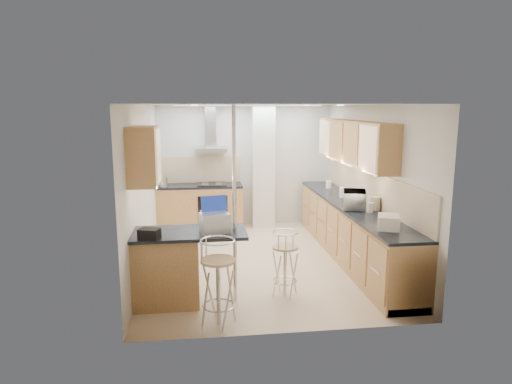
{
  "coord_description": "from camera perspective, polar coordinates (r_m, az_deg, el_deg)",
  "views": [
    {
      "loc": [
        -0.97,
        -7.0,
        2.48
      ],
      "look_at": [
        -0.05,
        0.2,
        1.11
      ],
      "focal_mm": 32.0,
      "sensor_mm": 36.0,
      "label": 1
    }
  ],
  "objects": [
    {
      "name": "jar_b",
      "position": [
        8.89,
        9.08,
        0.93
      ],
      "size": [
        0.12,
        0.12,
        0.14
      ],
      "primitive_type": "cylinder",
      "rotation": [
        0.0,
        0.0,
        -0.14
      ],
      "color": "white",
      "rests_on": "right_counter"
    },
    {
      "name": "bread_bin",
      "position": [
        6.12,
        16.25,
        -3.63
      ],
      "size": [
        0.37,
        0.41,
        0.18
      ],
      "primitive_type": "cube",
      "rotation": [
        0.0,
        0.0,
        -0.37
      ],
      "color": "white",
      "rests_on": "right_counter"
    },
    {
      "name": "room_shell",
      "position": [
        7.55,
        2.63,
        3.57
      ],
      "size": [
        3.64,
        4.84,
        2.51
      ],
      "color": "silver",
      "rests_on": "ground"
    },
    {
      "name": "kettle",
      "position": [
        9.1,
        -11.51,
        1.29
      ],
      "size": [
        0.16,
        0.16,
        0.21
      ],
      "primitive_type": "cylinder",
      "color": "#B4B8B9",
      "rests_on": "back_counter"
    },
    {
      "name": "peninsula",
      "position": [
        5.9,
        -8.48,
        -9.26
      ],
      "size": [
        1.47,
        0.72,
        0.94
      ],
      "color": "#A06F40",
      "rests_on": "ground"
    },
    {
      "name": "jar_d",
      "position": [
        7.0,
        14.03,
        -1.87
      ],
      "size": [
        0.13,
        0.13,
        0.15
      ],
      "primitive_type": "cylinder",
      "rotation": [
        0.0,
        0.0,
        -0.4
      ],
      "color": "white",
      "rests_on": "right_counter"
    },
    {
      "name": "bar_stool_near",
      "position": [
        5.28,
        -4.73,
        -11.18
      ],
      "size": [
        0.5,
        0.5,
        1.03
      ],
      "primitive_type": null,
      "rotation": [
        0.0,
        0.0,
        -0.22
      ],
      "color": "tan",
      "rests_on": "ground"
    },
    {
      "name": "bar_stool_end",
      "position": [
        6.08,
        3.64,
        -8.88
      ],
      "size": [
        0.41,
        0.41,
        0.88
      ],
      "primitive_type": null,
      "rotation": [
        0.0,
        0.0,
        1.42
      ],
      "color": "tan",
      "rests_on": "ground"
    },
    {
      "name": "back_counter",
      "position": [
        9.32,
        -7.02,
        -1.87
      ],
      "size": [
        1.7,
        0.63,
        0.92
      ],
      "color": "#A06F40",
      "rests_on": "ground"
    },
    {
      "name": "jar_c",
      "position": [
        7.16,
        14.69,
        -1.38
      ],
      "size": [
        0.14,
        0.14,
        0.21
      ],
      "primitive_type": "cylinder",
      "rotation": [
        0.0,
        0.0,
        0.0
      ],
      "color": "#C0B79A",
      "rests_on": "right_counter"
    },
    {
      "name": "microwave",
      "position": [
        7.19,
        12.21,
        -0.94
      ],
      "size": [
        0.47,
        0.57,
        0.27
      ],
      "primitive_type": "imported",
      "rotation": [
        0.0,
        0.0,
        1.25
      ],
      "color": "white",
      "rests_on": "right_counter"
    },
    {
      "name": "ground",
      "position": [
        7.49,
        0.55,
        -8.62
      ],
      "size": [
        4.8,
        4.8,
        0.0
      ],
      "primitive_type": "plane",
      "color": "#D4B78D",
      "rests_on": "ground"
    },
    {
      "name": "bag",
      "position": [
        5.5,
        -13.18,
        -5.13
      ],
      "size": [
        0.28,
        0.24,
        0.13
      ],
      "primitive_type": "cube",
      "rotation": [
        0.0,
        0.0,
        -0.33
      ],
      "color": "black",
      "rests_on": "peninsula"
    },
    {
      "name": "laptop",
      "position": [
        5.66,
        -5.17,
        -3.86
      ],
      "size": [
        0.4,
        0.34,
        0.24
      ],
      "primitive_type": "cube",
      "rotation": [
        0.0,
        0.0,
        0.25
      ],
      "color": "#A7AAAF",
      "rests_on": "peninsula"
    },
    {
      "name": "jar_a",
      "position": [
        8.03,
        10.81,
        -0.05
      ],
      "size": [
        0.16,
        0.16,
        0.17
      ],
      "primitive_type": "cylinder",
      "rotation": [
        0.0,
        0.0,
        0.43
      ],
      "color": "white",
      "rests_on": "right_counter"
    },
    {
      "name": "right_counter",
      "position": [
        7.69,
        11.73,
        -4.72
      ],
      "size": [
        0.63,
        4.4,
        0.92
      ],
      "color": "#A06F40",
      "rests_on": "ground"
    }
  ]
}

